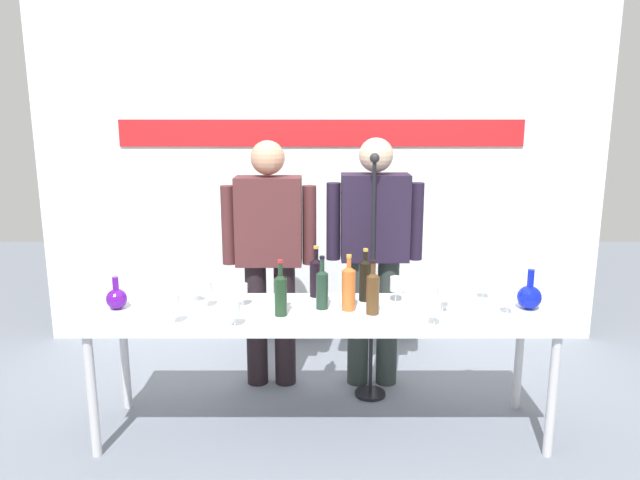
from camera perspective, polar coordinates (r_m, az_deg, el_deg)
The scene contains 25 objects.
ground_plane at distance 3.62m, azimuth 0.01°, elevation -17.69°, with size 10.00×10.00×0.00m, color slate.
back_wall at distance 4.59m, azimuth -0.06°, elevation 8.49°, with size 4.34×0.11×3.00m.
display_table at distance 3.33m, azimuth 0.01°, elevation -7.66°, with size 2.54×0.63×0.73m.
decanter_blue_left at distance 3.51m, azimuth -19.12°, elevation -5.31°, with size 0.11×0.11×0.18m.
decanter_blue_right at distance 3.52m, azimuth 19.25°, elevation -5.11°, with size 0.13×0.13×0.23m.
presenter_left at distance 3.86m, azimuth -5.08°, elevation -0.85°, with size 0.61×0.22×1.63m.
presenter_right at distance 3.86m, azimuth 5.03°, elevation -0.64°, with size 0.62×0.22×1.64m.
wine_bottle_0 at distance 3.45m, azimuth 4.16°, elevation -3.68°, with size 0.07×0.07×0.31m.
wine_bottle_1 at distance 3.52m, azimuth -0.57°, elevation -3.43°, with size 0.08×0.08×0.31m.
wine_bottle_2 at distance 3.31m, azimuth 0.05°, elevation -4.55°, with size 0.07×0.07×0.30m.
wine_bottle_3 at distance 3.21m, azimuth -3.99°, elevation -5.10°, with size 0.07×0.07×0.31m.
wine_bottle_4 at distance 3.23m, azimuth 4.90°, elevation -4.92°, with size 0.07×0.07×0.30m.
wine_bottle_5 at distance 3.29m, azimuth 2.57°, elevation -4.48°, with size 0.08×0.08×0.32m.
wine_glass_left_0 at distance 3.38m, azimuth -7.65°, elevation -4.82°, with size 0.06×0.06×0.13m.
wine_glass_left_1 at distance 3.07m, azimuth -8.42°, elevation -6.52°, with size 0.06×0.06×0.14m.
wine_glass_left_2 at distance 3.38m, azimuth -11.07°, elevation -4.68°, with size 0.06×0.06×0.15m.
wine_glass_left_3 at distance 3.50m, azimuth -12.05°, elevation -4.32°, with size 0.07×0.07×0.14m.
wine_glass_left_4 at distance 3.16m, azimuth -14.08°, elevation -5.91°, with size 0.06×0.06×0.16m.
wine_glass_right_0 at distance 3.39m, azimuth 11.58°, elevation -4.69°, with size 0.07×0.07×0.14m.
wine_glass_right_1 at distance 3.11m, azimuth 10.76°, elevation -6.36°, with size 0.06×0.06×0.15m.
wine_glass_right_2 at distance 3.30m, azimuth 11.52°, elevation -5.16°, with size 0.06×0.06×0.15m.
wine_glass_right_3 at distance 3.38m, azimuth 17.43°, elevation -5.26°, with size 0.06×0.06×0.14m.
wine_glass_right_4 at distance 3.45m, azimuth 7.10°, elevation -4.25°, with size 0.07×0.07×0.15m.
wine_glass_right_5 at distance 3.62m, azimuth 15.29°, elevation -4.05°, with size 0.07×0.07×0.13m.
microphone_stand at distance 3.80m, azimuth 4.77°, elevation -7.49°, with size 0.20×0.20×1.56m.
Camera 1 is at (-0.01, -3.13, 1.81)m, focal length 33.36 mm.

